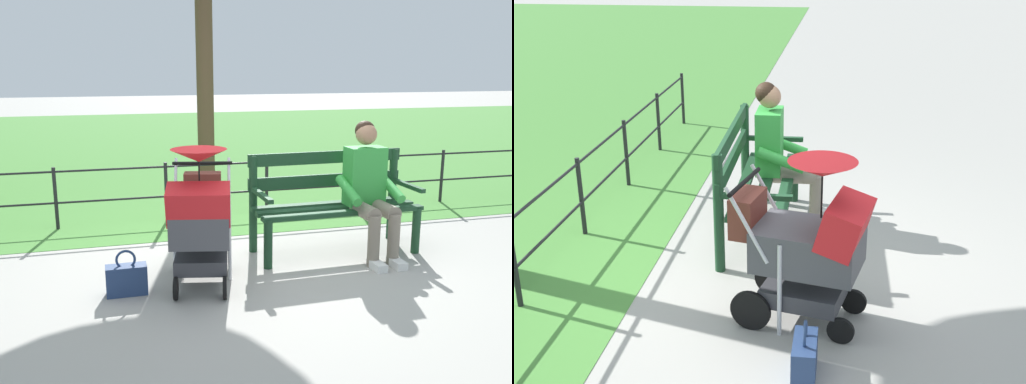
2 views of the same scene
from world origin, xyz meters
The scene contains 7 objects.
ground_plane centered at (0.00, 0.00, 0.00)m, with size 60.00×60.00×0.00m, color #9E9B93.
grass_lawn centered at (0.00, -8.80, 0.00)m, with size 40.00×16.00×0.01m, color #478438.
park_bench centered at (-0.84, -0.12, 0.53)m, with size 1.61×0.63×0.96m.
person_on_bench centered at (-1.12, 0.11, 0.68)m, with size 0.54×0.74×1.28m.
stroller centered at (0.55, 0.46, 0.59)m, with size 0.67×0.97×1.15m.
handbag centered at (1.15, 0.48, 0.13)m, with size 0.32×0.14×0.37m.
park_fence centered at (-0.49, -1.57, 0.42)m, with size 8.50×0.04×0.70m.
Camera 1 is at (1.25, 4.72, 1.77)m, focal length 38.82 mm.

